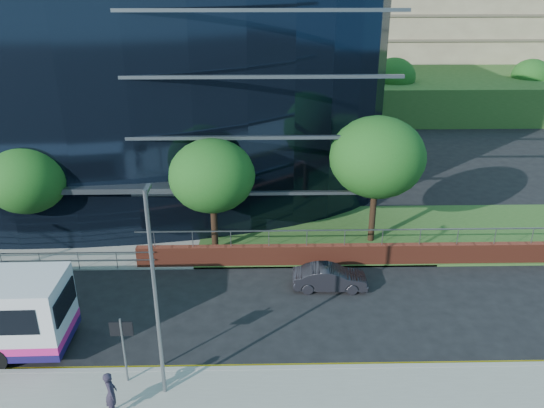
{
  "coord_description": "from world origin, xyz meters",
  "views": [
    {
      "loc": [
        9.63,
        -17.59,
        14.18
      ],
      "look_at": [
        10.18,
        8.0,
        3.3
      ],
      "focal_mm": 35.0,
      "sensor_mm": 36.0,
      "label": 1
    }
  ],
  "objects_px": {
    "tree_far_b": "(28,180)",
    "pedestrian": "(111,393)",
    "parked_car": "(330,278)",
    "tree_far_d": "(377,157)",
    "tree_far_c": "(212,176)",
    "street_sign": "(122,337)",
    "streetlight_east": "(155,292)",
    "tree_dist_f": "(531,76)",
    "tree_dist_e": "(394,76)"
  },
  "relations": [
    {
      "from": "street_sign",
      "to": "tree_dist_e",
      "type": "relative_size",
      "value": 0.43
    },
    {
      "from": "tree_far_d",
      "to": "pedestrian",
      "type": "xyz_separation_m",
      "value": [
        -11.63,
        -13.22,
        -4.17
      ]
    },
    {
      "from": "tree_far_c",
      "to": "tree_far_d",
      "type": "distance_m",
      "value": 9.08
    },
    {
      "from": "tree_far_d",
      "to": "parked_car",
      "type": "distance_m",
      "value": 7.45
    },
    {
      "from": "tree_far_c",
      "to": "parked_car",
      "type": "relative_size",
      "value": 1.77
    },
    {
      "from": "street_sign",
      "to": "tree_far_c",
      "type": "xyz_separation_m",
      "value": [
        2.5,
        10.59,
        2.39
      ]
    },
    {
      "from": "tree_far_c",
      "to": "pedestrian",
      "type": "bearing_deg",
      "value": -102.13
    },
    {
      "from": "street_sign",
      "to": "tree_dist_f",
      "type": "height_order",
      "value": "tree_dist_f"
    },
    {
      "from": "street_sign",
      "to": "tree_dist_f",
      "type": "distance_m",
      "value": 56.25
    },
    {
      "from": "street_sign",
      "to": "streetlight_east",
      "type": "height_order",
      "value": "streetlight_east"
    },
    {
      "from": "parked_car",
      "to": "pedestrian",
      "type": "height_order",
      "value": "pedestrian"
    },
    {
      "from": "tree_far_b",
      "to": "pedestrian",
      "type": "height_order",
      "value": "tree_far_b"
    },
    {
      "from": "tree_far_d",
      "to": "parked_car",
      "type": "bearing_deg",
      "value": -121.01
    },
    {
      "from": "street_sign",
      "to": "streetlight_east",
      "type": "distance_m",
      "value": 2.8
    },
    {
      "from": "tree_far_b",
      "to": "tree_far_d",
      "type": "height_order",
      "value": "tree_far_d"
    },
    {
      "from": "tree_far_d",
      "to": "tree_dist_e",
      "type": "height_order",
      "value": "tree_far_d"
    },
    {
      "from": "tree_far_c",
      "to": "pedestrian",
      "type": "xyz_separation_m",
      "value": [
        -2.63,
        -12.22,
        -3.52
      ]
    },
    {
      "from": "parked_car",
      "to": "pedestrian",
      "type": "distance_m",
      "value": 11.88
    },
    {
      "from": "parked_car",
      "to": "tree_far_b",
      "type": "bearing_deg",
      "value": 75.82
    },
    {
      "from": "pedestrian",
      "to": "tree_far_d",
      "type": "bearing_deg",
      "value": -61.18
    },
    {
      "from": "streetlight_east",
      "to": "parked_car",
      "type": "xyz_separation_m",
      "value": [
        6.97,
        7.14,
        -3.83
      ]
    },
    {
      "from": "tree_far_d",
      "to": "tree_dist_e",
      "type": "xyz_separation_m",
      "value": [
        8.0,
        30.0,
        -0.65
      ]
    },
    {
      "from": "street_sign",
      "to": "tree_far_b",
      "type": "distance_m",
      "value": 13.54
    },
    {
      "from": "streetlight_east",
      "to": "pedestrian",
      "type": "xyz_separation_m",
      "value": [
        -1.63,
        -1.05,
        -3.43
      ]
    },
    {
      "from": "tree_dist_e",
      "to": "tree_far_d",
      "type": "bearing_deg",
      "value": -104.93
    },
    {
      "from": "tree_far_b",
      "to": "pedestrian",
      "type": "distance_m",
      "value": 15.05
    },
    {
      "from": "tree_dist_e",
      "to": "streetlight_east",
      "type": "xyz_separation_m",
      "value": [
        -18.0,
        -42.17,
        -0.1
      ]
    },
    {
      "from": "tree_dist_f",
      "to": "streetlight_east",
      "type": "distance_m",
      "value": 55.74
    },
    {
      "from": "street_sign",
      "to": "tree_far_b",
      "type": "height_order",
      "value": "tree_far_b"
    },
    {
      "from": "tree_far_b",
      "to": "streetlight_east",
      "type": "distance_m",
      "value": 14.74
    },
    {
      "from": "tree_dist_e",
      "to": "street_sign",
      "type": "bearing_deg",
      "value": -115.12
    },
    {
      "from": "streetlight_east",
      "to": "street_sign",
      "type": "bearing_deg",
      "value": 158.64
    },
    {
      "from": "tree_dist_f",
      "to": "pedestrian",
      "type": "relative_size",
      "value": 3.5
    },
    {
      "from": "tree_far_c",
      "to": "tree_far_d",
      "type": "xyz_separation_m",
      "value": [
        9.0,
        1.0,
        0.65
      ]
    },
    {
      "from": "tree_dist_e",
      "to": "tree_dist_f",
      "type": "distance_m",
      "value": 16.13
    },
    {
      "from": "tree_dist_e",
      "to": "tree_dist_f",
      "type": "xyz_separation_m",
      "value": [
        16.0,
        2.0,
        -0.33
      ]
    },
    {
      "from": "street_sign",
      "to": "tree_far_d",
      "type": "xyz_separation_m",
      "value": [
        11.5,
        11.59,
        3.04
      ]
    },
    {
      "from": "tree_far_d",
      "to": "parked_car",
      "type": "relative_size",
      "value": 2.03
    },
    {
      "from": "tree_far_d",
      "to": "street_sign",
      "type": "bearing_deg",
      "value": -134.78
    },
    {
      "from": "tree_far_b",
      "to": "parked_car",
      "type": "height_order",
      "value": "tree_far_b"
    },
    {
      "from": "tree_dist_f",
      "to": "streetlight_east",
      "type": "relative_size",
      "value": 0.76
    },
    {
      "from": "tree_far_d",
      "to": "pedestrian",
      "type": "height_order",
      "value": "tree_far_d"
    },
    {
      "from": "parked_car",
      "to": "streetlight_east",
      "type": "bearing_deg",
      "value": 137.34
    },
    {
      "from": "tree_dist_f",
      "to": "pedestrian",
      "type": "xyz_separation_m",
      "value": [
        -35.63,
        -45.22,
        -3.2
      ]
    },
    {
      "from": "tree_dist_f",
      "to": "streetlight_east",
      "type": "height_order",
      "value": "streetlight_east"
    },
    {
      "from": "tree_far_c",
      "to": "tree_dist_f",
      "type": "xyz_separation_m",
      "value": [
        33.0,
        33.0,
        -0.33
      ]
    },
    {
      "from": "tree_far_b",
      "to": "tree_dist_e",
      "type": "distance_m",
      "value": 40.74
    },
    {
      "from": "streetlight_east",
      "to": "pedestrian",
      "type": "bearing_deg",
      "value": -147.24
    },
    {
      "from": "tree_dist_f",
      "to": "pedestrian",
      "type": "distance_m",
      "value": 57.66
    },
    {
      "from": "tree_far_c",
      "to": "tree_far_d",
      "type": "height_order",
      "value": "tree_far_d"
    }
  ]
}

